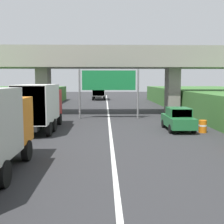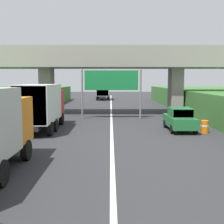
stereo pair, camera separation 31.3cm
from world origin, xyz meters
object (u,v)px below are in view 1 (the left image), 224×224
object	(u,v)px
truck_white	(99,90)
truck_red	(40,105)
overhead_highway_sign	(109,83)
construction_barrel_4	(203,126)
car_green	(178,119)

from	to	relation	value
truck_white	truck_red	size ratio (longest dim) A/B	1.00
overhead_highway_sign	construction_barrel_4	world-z (taller)	overhead_highway_sign
truck_red	truck_white	bearing A→B (deg)	84.07
truck_red	construction_barrel_4	xyz separation A→B (m)	(11.84, -1.20, -1.47)
overhead_highway_sign	construction_barrel_4	size ratio (longest dim) A/B	6.53
overhead_highway_sign	car_green	distance (m)	8.94
truck_red	car_green	size ratio (longest dim) A/B	1.78
overhead_highway_sign	construction_barrel_4	distance (m)	10.70
car_green	construction_barrel_4	world-z (taller)	car_green
truck_white	car_green	distance (m)	35.97
overhead_highway_sign	truck_red	size ratio (longest dim) A/B	0.81
overhead_highway_sign	truck_red	world-z (taller)	overhead_highway_sign
truck_red	car_green	xyz separation A→B (m)	(10.29, -0.24, -1.08)
truck_white	construction_barrel_4	bearing A→B (deg)	-77.29
overhead_highway_sign	construction_barrel_4	xyz separation A→B (m)	(6.62, -7.84, -3.02)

